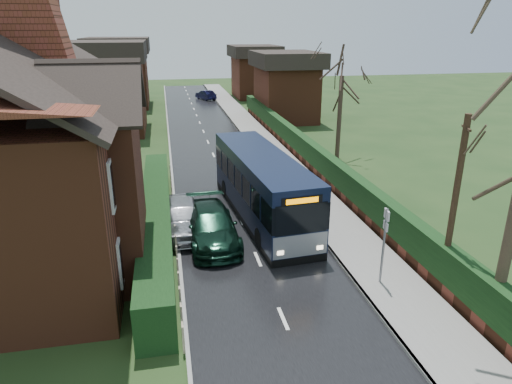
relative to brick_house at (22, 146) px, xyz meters
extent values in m
plane|color=#2E441D|center=(8.73, -4.78, -4.38)|extent=(140.00, 140.00, 0.00)
cube|color=black|center=(8.73, 5.22, -4.37)|extent=(6.00, 100.00, 0.02)
cube|color=slate|center=(12.98, 5.22, -4.31)|extent=(2.50, 100.00, 0.14)
cube|color=gray|center=(11.78, 5.22, -4.31)|extent=(0.12, 100.00, 0.14)
cube|color=gray|center=(5.68, 5.22, -4.33)|extent=(0.12, 100.00, 0.10)
cube|color=black|center=(4.83, 0.22, -3.58)|extent=(1.20, 16.00, 1.60)
cube|color=brown|center=(14.53, 5.22, -4.08)|extent=(0.30, 50.00, 0.60)
cube|color=black|center=(14.53, 5.22, -3.18)|extent=(0.60, 50.00, 1.20)
cube|color=brown|center=(-0.27, 0.22, -1.38)|extent=(8.00, 14.00, 6.00)
cube|color=brown|center=(3.23, -2.78, -1.38)|extent=(2.50, 4.00, 6.00)
cube|color=brown|center=(0.73, 4.22, 4.82)|extent=(0.90, 1.40, 2.20)
cube|color=silver|center=(3.78, -4.78, -2.78)|extent=(0.08, 1.20, 1.60)
cube|color=black|center=(3.81, -4.78, -2.78)|extent=(0.03, 0.95, 1.35)
cube|color=silver|center=(3.78, -4.78, -0.18)|extent=(0.08, 1.20, 1.60)
cube|color=black|center=(3.81, -4.78, -0.18)|extent=(0.03, 0.95, 1.35)
cube|color=silver|center=(3.78, -0.78, -2.78)|extent=(0.08, 1.20, 1.60)
cube|color=black|center=(3.81, -0.78, -2.78)|extent=(0.03, 0.95, 1.35)
cube|color=silver|center=(3.78, -0.78, -0.18)|extent=(0.08, 1.20, 1.60)
cube|color=black|center=(3.81, -0.78, -0.18)|extent=(0.03, 0.95, 1.35)
cube|color=silver|center=(3.78, 3.22, -2.78)|extent=(0.08, 1.20, 1.60)
cube|color=black|center=(3.81, 3.22, -2.78)|extent=(0.03, 0.95, 1.35)
cube|color=silver|center=(3.78, 3.22, -0.18)|extent=(0.08, 1.20, 1.60)
cube|color=black|center=(3.81, 3.22, -0.18)|extent=(0.03, 0.95, 1.35)
cube|color=silver|center=(3.78, 5.72, -2.78)|extent=(0.08, 1.20, 1.60)
cube|color=black|center=(3.81, 5.72, -2.78)|extent=(0.03, 0.95, 1.35)
cube|color=silver|center=(3.78, 5.72, -0.18)|extent=(0.08, 1.20, 1.60)
cube|color=black|center=(3.81, 5.72, -0.18)|extent=(0.03, 0.95, 1.35)
cube|color=black|center=(9.81, 1.54, -3.52)|extent=(3.18, 10.33, 1.05)
cube|color=black|center=(9.81, 1.54, -2.44)|extent=(3.20, 10.33, 1.11)
cube|color=black|center=(9.81, 1.54, -1.58)|extent=(3.18, 10.33, 0.61)
cube|color=black|center=(9.81, 1.54, -4.21)|extent=(3.18, 10.33, 0.32)
cube|color=gray|center=(10.24, -3.47, -3.54)|extent=(2.22, 0.31, 0.92)
cube|color=black|center=(10.24, -3.50, -2.43)|extent=(2.08, 0.26, 1.20)
cube|color=black|center=(10.24, -3.50, -1.69)|extent=(1.62, 0.22, 0.32)
cube|color=#FF8C00|center=(10.25, -3.54, -1.69)|extent=(1.27, 0.15, 0.20)
cube|color=black|center=(10.24, -3.48, -4.17)|extent=(2.27, 0.34, 0.28)
cube|color=#FFF2CC|center=(9.44, -3.60, -3.73)|extent=(0.26, 0.07, 0.17)
cube|color=#FFF2CC|center=(11.05, -3.46, -3.73)|extent=(0.26, 0.07, 0.17)
cylinder|color=black|center=(9.05, -1.79, -3.93)|extent=(0.33, 0.91, 0.89)
cylinder|color=black|center=(11.13, -1.61, -3.93)|extent=(0.33, 0.91, 0.89)
cylinder|color=black|center=(8.48, 4.70, -3.93)|extent=(0.33, 0.91, 0.89)
cylinder|color=black|center=(10.57, 4.88, -3.93)|extent=(0.33, 0.91, 0.89)
imported|color=silver|center=(5.93, 0.44, -3.63)|extent=(1.81, 4.41, 1.50)
imported|color=black|center=(7.13, -0.78, -3.65)|extent=(2.19, 5.07, 1.45)
imported|color=black|center=(10.73, 40.11, -3.79)|extent=(2.52, 3.74, 1.17)
cylinder|color=slate|center=(12.64, -5.48, -2.91)|extent=(0.08, 0.08, 2.93)
cube|color=silver|center=(12.64, -5.48, -1.65)|extent=(0.13, 0.44, 0.34)
cube|color=silver|center=(12.64, -5.48, -2.07)|extent=(0.12, 0.40, 0.29)
cylinder|color=black|center=(14.53, -6.30, -1.26)|extent=(0.21, 0.21, 6.22)
cube|color=black|center=(14.53, -6.30, 1.40)|extent=(0.33, 0.78, 0.07)
cylinder|color=#3A2E22|center=(14.73, -8.62, -0.97)|extent=(0.33, 0.33, 6.81)
cylinder|color=#33251E|center=(17.19, 10.75, -1.54)|extent=(0.30, 0.30, 5.66)
cylinder|color=#33291E|center=(-4.25, 11.95, -0.59)|extent=(0.35, 0.35, 7.57)
camera|label=1|loc=(5.50, -18.55, 4.32)|focal=32.00mm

